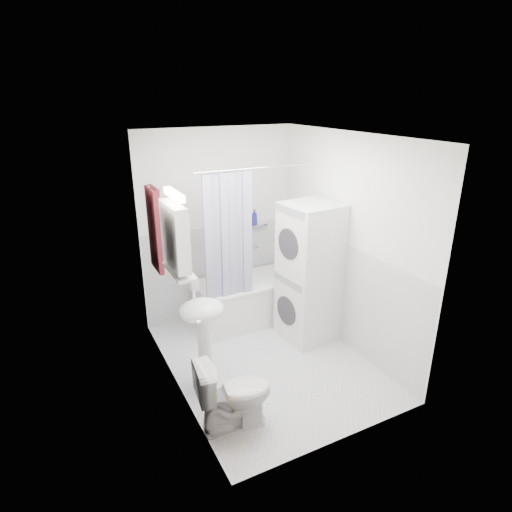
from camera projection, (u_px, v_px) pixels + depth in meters
name	position (u px, v px, depth m)	size (l,w,h in m)	color
floor	(267.00, 360.00, 4.72)	(2.60, 2.60, 0.00)	silver
room_walls	(268.00, 232.00, 4.19)	(2.60, 2.60, 2.60)	white
wainscot	(255.00, 301.00, 4.75)	(1.98, 2.58, 2.58)	white
door	(198.00, 322.00, 3.50)	(0.05, 2.00, 2.00)	brown
bathtub	(253.00, 297.00, 5.50)	(1.45, 0.69, 0.55)	white
tub_spout	(255.00, 245.00, 5.66)	(0.04, 0.04, 0.12)	silver
curtain_rod	(264.00, 168.00, 4.66)	(0.02, 0.02, 1.63)	silver
shower_curtain	(229.00, 238.00, 4.74)	(0.55, 0.02, 1.45)	#151447
sink	(203.00, 324.00, 4.07)	(0.44, 0.37, 1.04)	white
medicine_cabinet	(175.00, 234.00, 3.86)	(0.13, 0.50, 0.71)	white
shelf	(179.00, 271.00, 4.00)	(0.18, 0.54, 0.03)	silver
shower_caddy	(259.00, 225.00, 5.57)	(0.22, 0.06, 0.02)	silver
towel	(154.00, 228.00, 4.43)	(0.07, 0.37, 0.90)	maroon
washer_dryer	(309.00, 273.00, 4.92)	(0.64, 0.63, 1.64)	white
toilet	(234.00, 394.00, 3.69)	(0.37, 0.67, 0.65)	white
soap_pump	(194.00, 286.00, 4.29)	(0.08, 0.17, 0.08)	gray
shelf_bottle	(184.00, 272.00, 3.86)	(0.07, 0.18, 0.07)	gray
shelf_cup	(175.00, 261.00, 4.08)	(0.10, 0.09, 0.10)	gray
shampoo_a	(246.00, 221.00, 5.46)	(0.13, 0.17, 0.13)	gray
shampoo_b	(254.00, 222.00, 5.52)	(0.08, 0.21, 0.08)	navy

